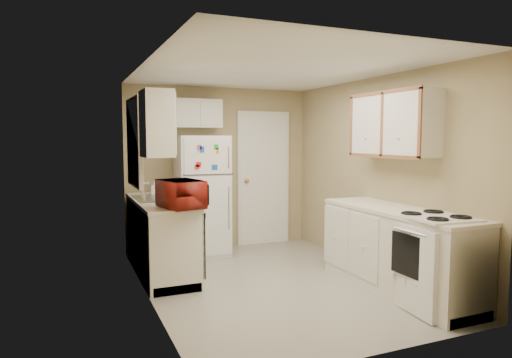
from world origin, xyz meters
name	(u,v)px	position (x,y,z in m)	size (l,w,h in m)	color
floor	(273,282)	(0.00, 0.00, 0.00)	(3.80, 3.80, 0.00)	#AEAB9F
ceiling	(274,70)	(0.00, 0.00, 2.40)	(3.80, 3.80, 0.00)	white
wall_left	(147,183)	(-1.40, 0.00, 1.20)	(3.80, 3.80, 0.00)	tan
wall_right	(375,174)	(1.40, 0.00, 1.20)	(3.80, 3.80, 0.00)	tan
wall_back	(220,168)	(0.00, 1.90, 1.20)	(2.80, 2.80, 0.00)	tan
wall_front	(382,199)	(0.00, -1.90, 1.20)	(2.80, 2.80, 0.00)	tan
left_counter	(161,236)	(-1.10, 0.90, 0.45)	(0.60, 1.80, 0.90)	silver
dishwasher	(197,241)	(-0.81, 0.30, 0.49)	(0.03, 0.58, 0.72)	black
sink	(158,202)	(-1.10, 1.05, 0.86)	(0.54, 0.74, 0.16)	gray
microwave	(181,194)	(-1.02, 0.15, 1.05)	(0.30, 0.54, 0.36)	maroon
soap_bottle	(154,187)	(-1.07, 1.44, 1.00)	(0.09, 0.09, 0.20)	silver
window_blinds	(135,142)	(-1.36, 1.05, 1.60)	(0.10, 0.98, 1.08)	silver
upper_cabinet_left	(157,124)	(-1.25, 0.22, 1.80)	(0.30, 0.45, 0.70)	silver
refrigerator	(202,195)	(-0.37, 1.60, 0.84)	(0.69, 0.67, 1.68)	white
cabinet_over_fridge	(196,113)	(-0.40, 1.75, 2.00)	(0.70, 0.30, 0.40)	silver
interior_door	(263,179)	(0.70, 1.86, 1.02)	(0.86, 0.06, 2.08)	white
right_counter	(398,250)	(1.10, -0.80, 0.45)	(0.60, 2.00, 0.90)	silver
stove	(434,267)	(1.07, -1.35, 0.42)	(0.56, 0.69, 0.84)	white
upper_cabinet_right	(394,125)	(1.25, -0.50, 1.80)	(0.30, 1.20, 0.70)	silver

